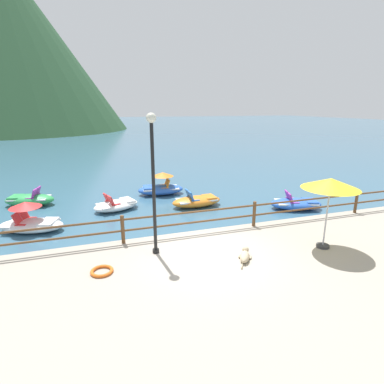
{
  "coord_description": "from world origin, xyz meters",
  "views": [
    {
      "loc": [
        -3.04,
        -7.76,
        4.69
      ],
      "look_at": [
        1.08,
        5.0,
        0.9
      ],
      "focal_mm": 28.36,
      "sensor_mm": 36.0,
      "label": 1
    }
  ],
  "objects_px": {
    "pedal_boat_0": "(296,204)",
    "pedal_boat_4": "(161,187)",
    "beach_umbrella": "(331,184)",
    "lamp_post": "(153,173)",
    "dog_resting": "(245,255)",
    "pedal_boat_3": "(29,200)",
    "life_ring": "(102,271)",
    "pedal_boat_1": "(116,205)",
    "pedal_boat_5": "(197,201)",
    "pedal_boat_2": "(31,222)"
  },
  "relations": [
    {
      "from": "pedal_boat_0",
      "to": "pedal_boat_4",
      "type": "bearing_deg",
      "value": 141.68
    },
    {
      "from": "beach_umbrella",
      "to": "lamp_post",
      "type": "bearing_deg",
      "value": 166.18
    },
    {
      "from": "dog_resting",
      "to": "pedal_boat_0",
      "type": "bearing_deg",
      "value": 41.2
    },
    {
      "from": "pedal_boat_3",
      "to": "pedal_boat_4",
      "type": "xyz_separation_m",
      "value": [
        6.55,
        -0.03,
        0.1
      ]
    },
    {
      "from": "life_ring",
      "to": "pedal_boat_3",
      "type": "height_order",
      "value": "pedal_boat_3"
    },
    {
      "from": "beach_umbrella",
      "to": "pedal_boat_1",
      "type": "bearing_deg",
      "value": 130.28
    },
    {
      "from": "life_ring",
      "to": "pedal_boat_3",
      "type": "xyz_separation_m",
      "value": [
        -3.14,
        8.3,
        -0.14
      ]
    },
    {
      "from": "lamp_post",
      "to": "beach_umbrella",
      "type": "height_order",
      "value": "lamp_post"
    },
    {
      "from": "beach_umbrella",
      "to": "pedal_boat_5",
      "type": "relative_size",
      "value": 0.91
    },
    {
      "from": "dog_resting",
      "to": "pedal_boat_4",
      "type": "bearing_deg",
      "value": 93.78
    },
    {
      "from": "beach_umbrella",
      "to": "dog_resting",
      "type": "relative_size",
      "value": 2.4
    },
    {
      "from": "dog_resting",
      "to": "pedal_boat_2",
      "type": "height_order",
      "value": "pedal_boat_2"
    },
    {
      "from": "beach_umbrella",
      "to": "pedal_boat_5",
      "type": "bearing_deg",
      "value": 108.59
    },
    {
      "from": "pedal_boat_1",
      "to": "pedal_boat_3",
      "type": "bearing_deg",
      "value": 154.02
    },
    {
      "from": "lamp_post",
      "to": "pedal_boat_4",
      "type": "distance_m",
      "value": 8.17
    },
    {
      "from": "pedal_boat_3",
      "to": "lamp_post",
      "type": "bearing_deg",
      "value": -57.99
    },
    {
      "from": "beach_umbrella",
      "to": "pedal_boat_3",
      "type": "bearing_deg",
      "value": 138.05
    },
    {
      "from": "life_ring",
      "to": "pedal_boat_4",
      "type": "bearing_deg",
      "value": 67.62
    },
    {
      "from": "pedal_boat_2",
      "to": "pedal_boat_3",
      "type": "relative_size",
      "value": 1.09
    },
    {
      "from": "pedal_boat_4",
      "to": "pedal_boat_3",
      "type": "bearing_deg",
      "value": 179.71
    },
    {
      "from": "dog_resting",
      "to": "pedal_boat_3",
      "type": "bearing_deg",
      "value": 128.95
    },
    {
      "from": "lamp_post",
      "to": "life_ring",
      "type": "xyz_separation_m",
      "value": [
        -1.61,
        -0.7,
        -2.44
      ]
    },
    {
      "from": "lamp_post",
      "to": "pedal_boat_1",
      "type": "height_order",
      "value": "lamp_post"
    },
    {
      "from": "pedal_boat_5",
      "to": "beach_umbrella",
      "type": "bearing_deg",
      "value": -71.41
    },
    {
      "from": "beach_umbrella",
      "to": "pedal_boat_3",
      "type": "distance_m",
      "value": 13.42
    },
    {
      "from": "beach_umbrella",
      "to": "pedal_boat_3",
      "type": "xyz_separation_m",
      "value": [
        -9.85,
        8.86,
        -2.14
      ]
    },
    {
      "from": "pedal_boat_0",
      "to": "pedal_boat_5",
      "type": "height_order",
      "value": "pedal_boat_5"
    },
    {
      "from": "beach_umbrella",
      "to": "pedal_boat_0",
      "type": "bearing_deg",
      "value": 62.82
    },
    {
      "from": "pedal_boat_4",
      "to": "pedal_boat_2",
      "type": "bearing_deg",
      "value": -149.35
    },
    {
      "from": "beach_umbrella",
      "to": "life_ring",
      "type": "height_order",
      "value": "beach_umbrella"
    },
    {
      "from": "life_ring",
      "to": "pedal_boat_1",
      "type": "bearing_deg",
      "value": 82.31
    },
    {
      "from": "dog_resting",
      "to": "pedal_boat_2",
      "type": "distance_m",
      "value": 8.36
    },
    {
      "from": "pedal_boat_1",
      "to": "life_ring",
      "type": "bearing_deg",
      "value": -97.69
    },
    {
      "from": "pedal_boat_4",
      "to": "pedal_boat_0",
      "type": "bearing_deg",
      "value": -38.32
    },
    {
      "from": "pedal_boat_0",
      "to": "pedal_boat_1",
      "type": "relative_size",
      "value": 1.09
    },
    {
      "from": "dog_resting",
      "to": "pedal_boat_0",
      "type": "xyz_separation_m",
      "value": [
        5.0,
        4.37,
        -0.26
      ]
    },
    {
      "from": "dog_resting",
      "to": "pedal_boat_4",
      "type": "distance_m",
      "value": 8.8
    },
    {
      "from": "lamp_post",
      "to": "pedal_boat_5",
      "type": "xyz_separation_m",
      "value": [
        3.01,
        4.97,
        -2.62
      ]
    },
    {
      "from": "dog_resting",
      "to": "life_ring",
      "type": "relative_size",
      "value": 1.53
    },
    {
      "from": "pedal_boat_1",
      "to": "dog_resting",
      "type": "bearing_deg",
      "value": -65.52
    },
    {
      "from": "pedal_boat_1",
      "to": "pedal_boat_2",
      "type": "bearing_deg",
      "value": -154.75
    },
    {
      "from": "life_ring",
      "to": "pedal_boat_0",
      "type": "height_order",
      "value": "pedal_boat_0"
    },
    {
      "from": "life_ring",
      "to": "pedal_boat_0",
      "type": "distance_m",
      "value": 9.77
    },
    {
      "from": "life_ring",
      "to": "pedal_boat_5",
      "type": "height_order",
      "value": "pedal_boat_5"
    },
    {
      "from": "lamp_post",
      "to": "pedal_boat_4",
      "type": "height_order",
      "value": "lamp_post"
    },
    {
      "from": "pedal_boat_3",
      "to": "pedal_boat_4",
      "type": "relative_size",
      "value": 0.97
    },
    {
      "from": "lamp_post",
      "to": "pedal_boat_1",
      "type": "xyz_separation_m",
      "value": [
        -0.75,
        5.65,
        -2.65
      ]
    },
    {
      "from": "dog_resting",
      "to": "pedal_boat_1",
      "type": "xyz_separation_m",
      "value": [
        -3.13,
        6.87,
        -0.28
      ]
    },
    {
      "from": "dog_resting",
      "to": "pedal_boat_1",
      "type": "height_order",
      "value": "pedal_boat_1"
    },
    {
      "from": "pedal_boat_4",
      "to": "pedal_boat_5",
      "type": "bearing_deg",
      "value": -64.95
    }
  ]
}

